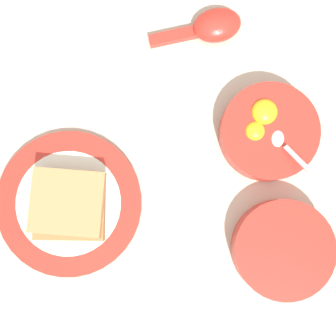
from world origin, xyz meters
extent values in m
plane|color=beige|center=(0.00, 0.00, 0.00)|extent=(3.00, 3.00, 0.00)
cylinder|color=red|center=(-0.03, -0.07, 0.02)|extent=(0.15, 0.15, 0.05)
cylinder|color=white|center=(-0.03, -0.07, 0.03)|extent=(0.13, 0.13, 0.02)
ellipsoid|color=yellow|center=(0.00, -0.06, 0.05)|extent=(0.04, 0.04, 0.02)
ellipsoid|color=yellow|center=(-0.03, -0.04, 0.05)|extent=(0.03, 0.03, 0.02)
cylinder|color=black|center=(-0.01, -0.06, 0.04)|extent=(0.04, 0.04, 0.00)
ellipsoid|color=silver|center=(-0.04, -0.08, 0.05)|extent=(0.03, 0.02, 0.01)
cube|color=silver|center=(-0.07, -0.11, 0.06)|extent=(0.04, 0.04, 0.03)
cylinder|color=red|center=(-0.17, 0.23, 0.01)|extent=(0.23, 0.23, 0.01)
cylinder|color=white|center=(-0.17, 0.23, 0.01)|extent=(0.17, 0.17, 0.00)
cube|color=#9E7042|center=(-0.17, 0.23, 0.02)|extent=(0.11, 0.12, 0.02)
cube|color=tan|center=(-0.16, 0.23, 0.04)|extent=(0.10, 0.11, 0.02)
ellipsoid|color=red|center=(0.14, 0.02, 0.02)|extent=(0.08, 0.09, 0.03)
cube|color=red|center=(0.12, 0.09, 0.01)|extent=(0.04, 0.08, 0.02)
cylinder|color=red|center=(-0.20, -0.10, 0.03)|extent=(0.15, 0.15, 0.05)
cylinder|color=white|center=(-0.20, -0.10, 0.04)|extent=(0.12, 0.12, 0.02)
camera|label=1|loc=(-0.15, 0.08, 0.75)|focal=50.00mm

